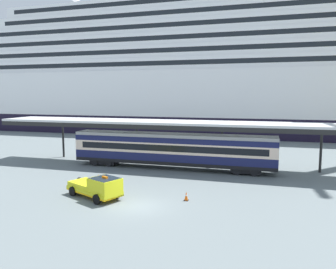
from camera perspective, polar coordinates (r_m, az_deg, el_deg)
ground_plane at (r=26.10m, az=-5.17°, el=-12.29°), size 400.00×400.00×0.00m
cruise_ship at (r=80.29m, az=8.35°, el=10.13°), size 133.25×31.30×37.67m
platform_canopy at (r=38.09m, az=0.81°, el=1.97°), size 43.47×5.43×5.51m
train_carriage at (r=38.09m, az=0.65°, el=-2.54°), size 23.47×2.81×4.11m
service_truck at (r=28.20m, az=-12.05°, el=-8.84°), size 5.57×4.00×2.02m
traffic_cone_near at (r=33.94m, az=-11.93°, el=-7.29°), size 0.36×0.36×0.67m
traffic_cone_mid at (r=27.25m, az=3.18°, el=-10.59°), size 0.36×0.36×0.77m
quay_bollard at (r=31.94m, az=-15.10°, el=-7.94°), size 0.48×0.48×0.96m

